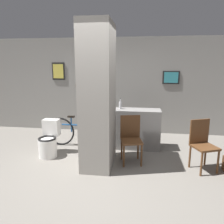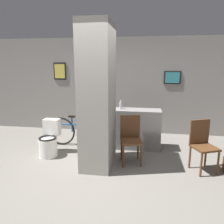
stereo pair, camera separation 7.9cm
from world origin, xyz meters
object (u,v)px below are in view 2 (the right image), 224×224
bicycle (84,132)px  toilet (49,141)px  chair_by_doorway (202,143)px  chair_near_pillar (131,137)px  bottle_tall (121,105)px

bicycle → toilet: bearing=-132.9°
chair_by_doorway → toilet: bearing=153.5°
chair_near_pillar → bottle_tall: size_ratio=3.66×
chair_near_pillar → chair_by_doorway: bearing=-18.3°
toilet → chair_by_doorway: (3.01, -0.20, 0.19)m
toilet → chair_by_doorway: chair_by_doorway is taller
bottle_tall → bicycle: bearing=-171.6°
toilet → bottle_tall: size_ratio=2.96×
bicycle → bottle_tall: 1.07m
bicycle → bottle_tall: size_ratio=7.06×
chair_near_pillar → bicycle: (-1.15, 0.68, -0.15)m
toilet → bicycle: size_ratio=0.42×
chair_near_pillar → bottle_tall: (-0.29, 0.80, 0.48)m
chair_by_doorway → bottle_tall: bottle_tall is taller
chair_near_pillar → bottle_tall: bearing=97.7°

